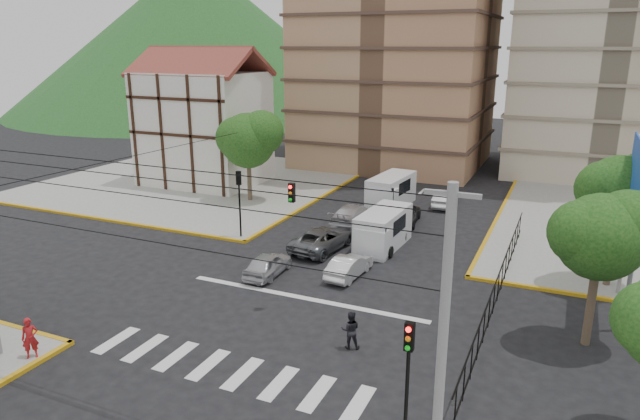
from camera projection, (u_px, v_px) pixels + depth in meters
The scene contains 25 objects.
ground at pixel (293, 308), 27.79m from camera, with size 160.00×160.00×0.00m, color black.
sidewalk_nw at pixel (198, 181), 53.14m from camera, with size 26.00×26.00×0.15m, color gray.
crosswalk_stripes at pixel (225, 369), 22.54m from camera, with size 12.00×2.40×0.01m, color silver.
stop_line at pixel (304, 298), 28.84m from camera, with size 13.00×0.40×0.01m, color silver.
tudor_building at pixel (204, 126), 51.30m from camera, with size 10.80×8.05×12.23m.
distant_hill at pixel (198, 35), 106.77m from camera, with size 70.00×70.00×28.00m, color #22541C.
park_fence at pixel (497, 304), 28.20m from camera, with size 0.10×22.50×1.66m, color black, non-canonical shape.
billboard at pixel (638, 191), 25.70m from camera, with size 0.36×6.20×8.10m.
tree_park_a at pixel (603, 233), 23.02m from camera, with size 4.41×3.60×6.83m.
tree_park_c at pixel (622, 189), 28.67m from camera, with size 4.65×3.80×7.25m.
tree_tudor at pixel (249, 138), 45.03m from camera, with size 5.39×4.40×7.43m.
traffic_light_se at pixel (408, 366), 17.03m from camera, with size 0.28×0.22×4.40m.
traffic_light_nw at pixel (239, 193), 36.81m from camera, with size 0.28×0.22×4.40m.
traffic_light_hanging at pixel (270, 201), 24.35m from camera, with size 18.00×9.12×0.92m.
utility_pole_se at pixel (442, 343), 15.04m from camera, with size 1.40×0.28×9.00m.
van_right_lane at pixel (382, 231), 35.54m from camera, with size 2.31×5.36×2.38m.
van_left_lane at pixel (390, 192), 44.63m from camera, with size 2.67×5.66×2.47m.
car_silver_front_left at pixel (268, 264), 31.53m from camera, with size 1.51×3.76×1.28m, color silver.
car_white_front_right at pixel (349, 266), 31.34m from camera, with size 1.30×3.72×1.23m, color silver.
car_grey_mid_left at pixel (322, 239), 35.40m from camera, with size 2.36×5.12×1.42m, color slate.
car_silver_rear_left at pixel (354, 215), 40.34m from camera, with size 2.10×5.15×1.50m, color silver.
car_darkgrey_mid_right at pixel (405, 213), 40.61m from camera, with size 1.80×4.48×1.53m, color black.
car_white_rear_right at pixel (445, 198), 44.92m from camera, with size 1.44×4.14×1.37m, color white.
pedestrian_sw_corner at pixel (30, 338), 22.89m from camera, with size 0.63×0.41×1.71m, color #AE1A1F.
pedestrian_crosswalk at pixel (351, 330), 23.91m from camera, with size 0.81×0.63×1.66m, color black.
Camera 1 is at (11.54, -22.60, 12.37)m, focal length 32.00 mm.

